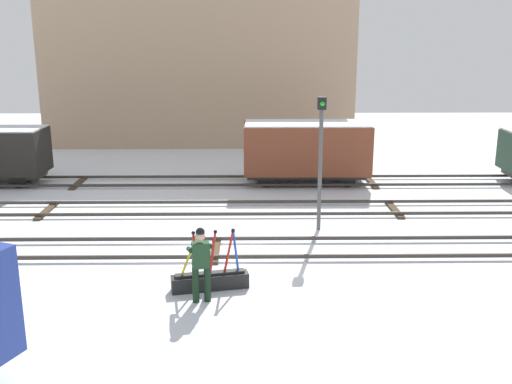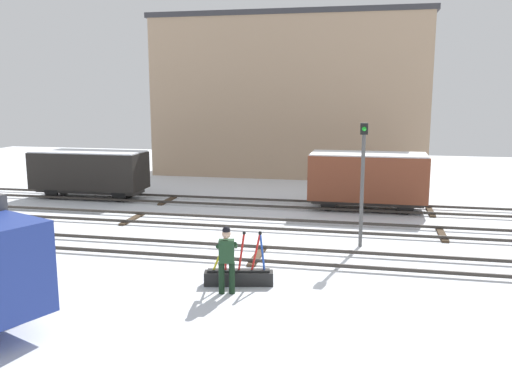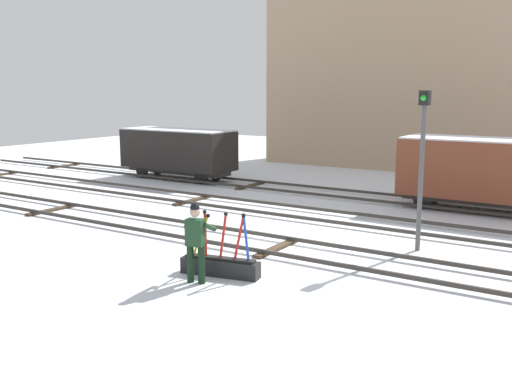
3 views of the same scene
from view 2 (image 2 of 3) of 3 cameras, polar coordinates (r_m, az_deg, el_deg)
name	(u,v)px [view 2 (image 2 of 3)]	position (r m, az deg, el deg)	size (l,w,h in m)	color
ground_plane	(257,257)	(16.71, 0.14, -6.89)	(60.00, 60.00, 0.00)	silver
track_main_line	(257,254)	(16.67, 0.14, -6.53)	(44.00, 1.94, 0.18)	#38332D
track_siding_near	(278,224)	(20.33, 2.35, -3.43)	(44.00, 1.94, 0.18)	#38332D
track_siding_far	(293,204)	(24.05, 3.86, -1.29)	(44.00, 1.94, 0.18)	#38332D
switch_lever_frame	(239,276)	(14.34, -1.81, -8.77)	(1.84, 0.73, 1.45)	black
rail_worker	(227,256)	(13.55, -3.11, -6.72)	(0.63, 0.72, 1.73)	black
signal_post	(363,172)	(17.69, 11.15, 2.04)	(0.24, 0.32, 4.03)	#4C4C4C
apartment_building	(290,96)	(33.80, 3.59, 10.06)	(16.52, 5.16, 9.60)	tan
freight_car_mid_siding	(368,178)	(23.61, 11.65, 1.49)	(4.92, 2.20, 2.45)	#2D2B28
freight_car_near_switch	(89,171)	(26.96, -17.15, 2.12)	(5.37, 1.96, 2.27)	#2D2B28
perched_bird_roof_left	(407,7)	(32.81, 15.55, 18.22)	(0.27, 0.25, 0.13)	#514C47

